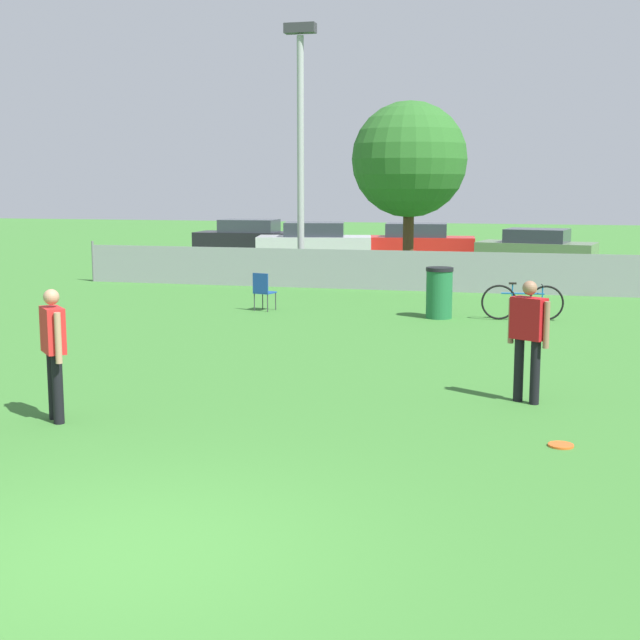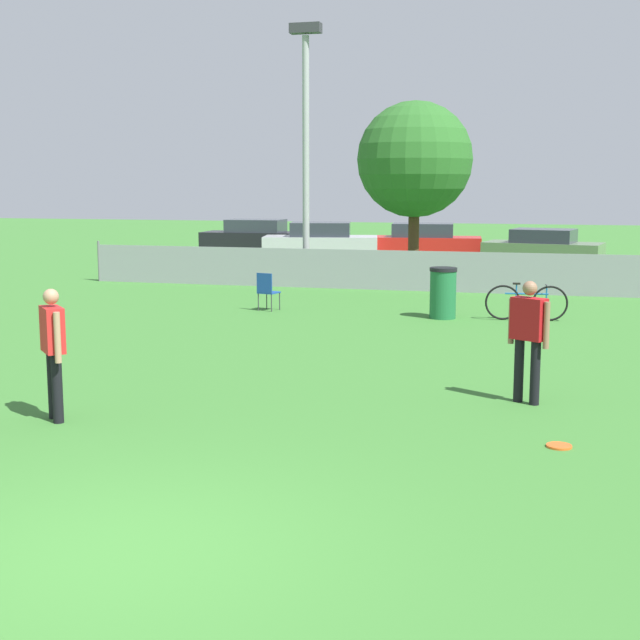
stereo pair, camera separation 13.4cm
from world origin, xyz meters
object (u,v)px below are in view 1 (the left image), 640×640
at_px(parked_car_silver, 314,242).
at_px(parked_car_olive, 537,248).
at_px(player_thrower_red, 53,345).
at_px(bicycle_sideline, 522,302).
at_px(tree_near_pole, 409,160).
at_px(parked_car_red, 416,242).
at_px(light_pole, 301,130).
at_px(trash_bin, 439,293).
at_px(folding_chair_sideline, 263,289).
at_px(player_defender_red, 528,332).
at_px(parked_car_dark, 249,237).
at_px(frisbee_disc, 561,445).

relative_size(parked_car_silver, parked_car_olive, 1.07).
xyz_separation_m(player_thrower_red, parked_car_silver, (-2.85, 23.45, -0.26)).
height_order(bicycle_sideline, parked_car_silver, parked_car_silver).
height_order(tree_near_pole, parked_car_olive, tree_near_pole).
bearing_deg(parked_car_red, parked_car_silver, -167.16).
xyz_separation_m(light_pole, trash_bin, (4.81, -6.02, -3.89)).
relative_size(trash_bin, parked_car_red, 0.24).
xyz_separation_m(folding_chair_sideline, parked_car_olive, (5.95, 13.06, 0.16)).
distance_m(player_thrower_red, player_defender_red, 6.12).
bearing_deg(parked_car_olive, parked_car_silver, -172.98).
relative_size(light_pole, trash_bin, 6.67).
xyz_separation_m(light_pole, player_defender_red, (6.86, -13.34, -3.49)).
bearing_deg(player_thrower_red, light_pole, 141.09).
height_order(light_pole, parked_car_red, light_pole).
height_order(trash_bin, parked_car_silver, parked_car_silver).
distance_m(folding_chair_sideline, parked_car_olive, 14.35).
bearing_deg(parked_car_silver, parked_car_olive, -15.29).
distance_m(light_pole, parked_car_silver, 8.71).
bearing_deg(player_thrower_red, player_defender_red, 69.86).
xyz_separation_m(player_thrower_red, folding_chair_sideline, (-0.50, 9.85, -0.47)).
height_order(player_defender_red, parked_car_olive, player_defender_red).
bearing_deg(parked_car_red, parked_car_dark, 163.94).
relative_size(player_thrower_red, folding_chair_sideline, 1.87).
bearing_deg(parked_car_olive, player_defender_red, -78.76).
bearing_deg(trash_bin, player_defender_red, -74.35).
bearing_deg(parked_car_olive, parked_car_red, 168.93).
height_order(parked_car_dark, parked_car_olive, parked_car_dark).
distance_m(player_thrower_red, folding_chair_sideline, 9.87).
xyz_separation_m(folding_chair_sideline, trash_bin, (4.08, -0.12, 0.06)).
xyz_separation_m(light_pole, tree_near_pole, (3.06, 0.88, -0.86)).
height_order(player_defender_red, parked_car_silver, player_defender_red).
xyz_separation_m(player_defender_red, parked_car_olive, (-0.17, 20.49, -0.30)).
relative_size(tree_near_pole, bicycle_sideline, 3.04).
relative_size(parked_car_silver, parked_car_red, 1.00).
height_order(light_pole, parked_car_dark, light_pole).
relative_size(player_thrower_red, player_defender_red, 1.00).
height_order(player_thrower_red, parked_car_dark, player_thrower_red).
bearing_deg(tree_near_pole, trash_bin, -75.72).
xyz_separation_m(player_defender_red, trash_bin, (-2.05, 7.32, -0.40)).
relative_size(player_defender_red, parked_car_olive, 0.38).
distance_m(light_pole, player_thrower_red, 16.19).
bearing_deg(light_pole, parked_car_dark, 116.51).
bearing_deg(parked_car_olive, player_thrower_red, -92.63).
relative_size(frisbee_disc, parked_car_red, 0.06).
relative_size(player_thrower_red, frisbee_disc, 5.75).
bearing_deg(parked_car_dark, light_pole, -65.20).
xyz_separation_m(tree_near_pole, folding_chair_sideline, (-2.32, -6.79, -3.10)).
xyz_separation_m(light_pole, parked_car_silver, (-1.61, 7.69, -3.75)).
distance_m(parked_car_silver, parked_car_red, 3.95).
xyz_separation_m(tree_near_pole, parked_car_silver, (-4.66, 6.81, -2.89)).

